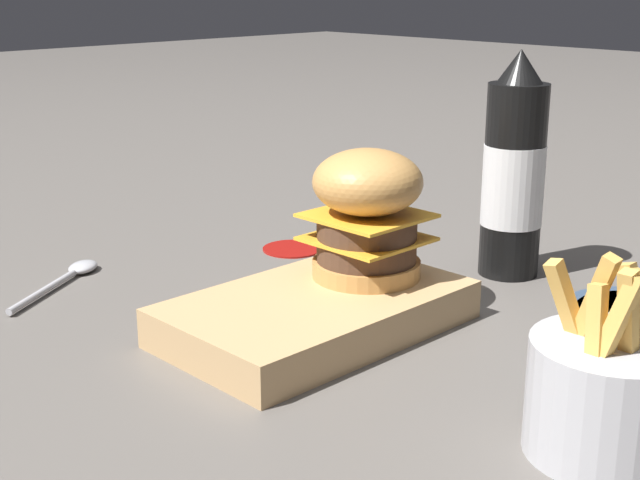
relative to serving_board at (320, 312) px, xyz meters
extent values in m
plane|color=#5B5651|center=(0.00, -0.03, -0.02)|extent=(6.00, 6.00, 0.00)
cube|color=tan|center=(0.00, 0.00, 0.00)|extent=(0.27, 0.16, 0.04)
cylinder|color=tan|center=(-0.06, 0.00, 0.03)|extent=(0.10, 0.10, 0.02)
cylinder|color=#4C3323|center=(-0.06, 0.00, 0.04)|extent=(0.09, 0.09, 0.02)
cube|color=gold|center=(-0.06, 0.00, 0.06)|extent=(0.10, 0.10, 0.00)
cylinder|color=#4C3323|center=(-0.06, 0.00, 0.07)|extent=(0.09, 0.09, 0.02)
cube|color=gold|center=(-0.06, 0.00, 0.08)|extent=(0.10, 0.10, 0.00)
ellipsoid|color=tan|center=(-0.06, 0.00, 0.11)|extent=(0.10, 0.10, 0.06)
cylinder|color=black|center=(-0.26, 0.03, 0.08)|extent=(0.06, 0.06, 0.20)
cylinder|color=silver|center=(-0.26, 0.03, 0.08)|extent=(0.06, 0.06, 0.09)
cone|color=black|center=(-0.26, 0.03, 0.20)|extent=(0.05, 0.05, 0.03)
cylinder|color=#B7B7BC|center=(0.01, 0.29, 0.02)|extent=(0.11, 0.11, 0.08)
cube|color=gold|center=(0.02, 0.30, 0.07)|extent=(0.03, 0.01, 0.09)
cube|color=gold|center=(0.03, 0.29, 0.07)|extent=(0.02, 0.02, 0.08)
cube|color=gold|center=(0.01, 0.29, 0.07)|extent=(0.02, 0.03, 0.08)
cube|color=gold|center=(0.01, 0.27, 0.08)|extent=(0.02, 0.04, 0.09)
cube|color=gold|center=(-0.01, 0.29, 0.07)|extent=(0.01, 0.03, 0.08)
cube|color=gold|center=(0.03, 0.29, 0.07)|extent=(0.03, 0.03, 0.09)
cube|color=gold|center=(0.02, 0.26, 0.07)|extent=(0.04, 0.03, 0.08)
cylinder|color=#384C66|center=(-0.13, 0.24, 0.01)|extent=(0.12, 0.12, 0.05)
cylinder|color=#669356|center=(-0.13, 0.24, 0.03)|extent=(0.10, 0.10, 0.01)
cylinder|color=#B2B2B7|center=(0.14, -0.26, -0.01)|extent=(0.11, 0.07, 0.01)
ellipsoid|color=#B2B2B7|center=(0.07, -0.30, -0.01)|extent=(0.05, 0.04, 0.01)
cylinder|color=#9E140F|center=(-0.15, -0.20, -0.02)|extent=(0.07, 0.07, 0.00)
camera|label=1|loc=(0.52, 0.54, 0.29)|focal=50.00mm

